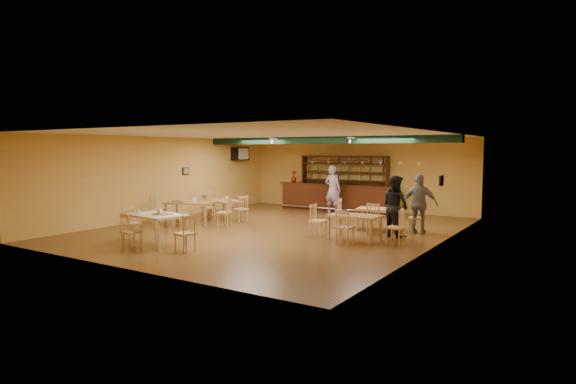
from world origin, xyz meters
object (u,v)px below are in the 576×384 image
Objects in this scene: near_table at (157,230)px; dining_table_c at (190,213)px; patron_bar at (333,190)px; dining_table_b at (379,219)px; dining_table_a at (224,209)px; dining_table_d at (355,227)px; patron_right_a at (395,206)px; bar_counter at (337,197)px.

dining_table_c is at bearing 128.97° from near_table.
dining_table_c is 1.01× the size of near_table.
patron_bar reaches higher than dining_table_c.
dining_table_c is at bearing 68.30° from patron_bar.
near_table is at bearing -135.67° from dining_table_b.
near_table is at bearing -50.34° from dining_table_a.
dining_table_a is 5.18m from near_table.
patron_right_a reaches higher than dining_table_d.
near_table is (1.77, -4.87, 0.08)m from dining_table_a.
dining_table_a is 5.86m from dining_table_b.
patron_bar is (-3.07, 2.77, 0.62)m from dining_table_b.
dining_table_c is 0.81× the size of patron_bar.
dining_table_c is at bearing -167.16° from dining_table_b.
patron_right_a reaches higher than dining_table_b.
dining_table_a is 1.77m from dining_table_c.
bar_counter reaches higher than dining_table_d.
dining_table_d is at bearing -58.71° from bar_counter.
patron_bar is at bearing 122.87° from dining_table_d.
dining_table_a is 4.37m from patron_bar.
bar_counter is 3.26× the size of dining_table_c.
patron_right_a is at bearing 55.57° from dining_table_d.
patron_right_a is (0.80, -0.80, 0.55)m from dining_table_b.
near_table is 8.28m from patron_bar.
near_table is at bearing -140.26° from dining_table_d.
dining_table_b is 0.77× the size of patron_right_a.
dining_table_c is at bearing -70.85° from dining_table_a.
patron_bar is (0.23, -0.83, 0.40)m from bar_counter.
near_table is (1.79, -3.10, 0.03)m from dining_table_c.
bar_counter is at bearing -67.32° from patron_bar.
bar_counter is 3.57× the size of dining_table_d.
dining_table_b is 0.89× the size of dining_table_c.
dining_table_a is 6.04m from dining_table_d.
patron_right_a is (4.86, 4.63, 0.48)m from near_table.
dining_table_a is at bearing 166.26° from dining_table_d.
near_table is at bearing 90.00° from patron_bar.
dining_table_c is (-5.84, -2.33, 0.04)m from dining_table_b.
bar_counter is 2.84× the size of patron_right_a.
bar_counter is 6.02m from patron_right_a.
dining_table_a is at bearing 57.24° from patron_bar.
dining_table_c is 1.09× the size of dining_table_d.
patron_bar reaches higher than patron_right_a.
dining_table_b is at bearing 144.82° from patron_bar.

